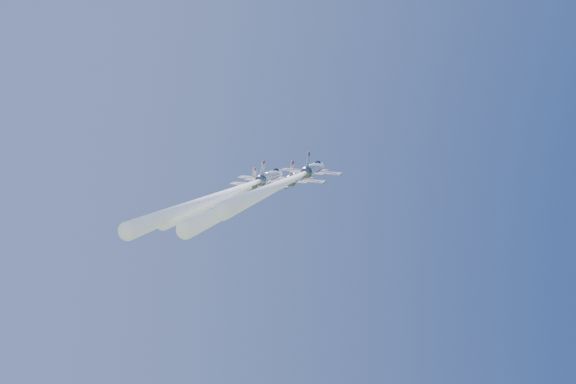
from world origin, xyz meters
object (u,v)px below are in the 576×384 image
object	(u,v)px
jet_right	(290,180)
jet_left	(235,194)
jet_lead	(270,190)
jet_slot	(234,190)

from	to	relation	value
jet_right	jet_left	bearing A→B (deg)	145.30
jet_lead	jet_slot	xyz separation A→B (m)	(-8.05, -8.28, -3.17)
jet_slot	jet_left	bearing A→B (deg)	103.84
jet_left	jet_slot	xyz separation A→B (m)	(-3.38, -11.63, -3.07)
jet_slot	jet_lead	bearing A→B (deg)	75.81
jet_left	jet_right	distance (m)	12.29
jet_lead	jet_slot	distance (m)	11.97
jet_lead	jet_left	distance (m)	5.75
jet_left	jet_lead	bearing A→B (deg)	-5.58
jet_right	jet_lead	bearing A→B (deg)	124.21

